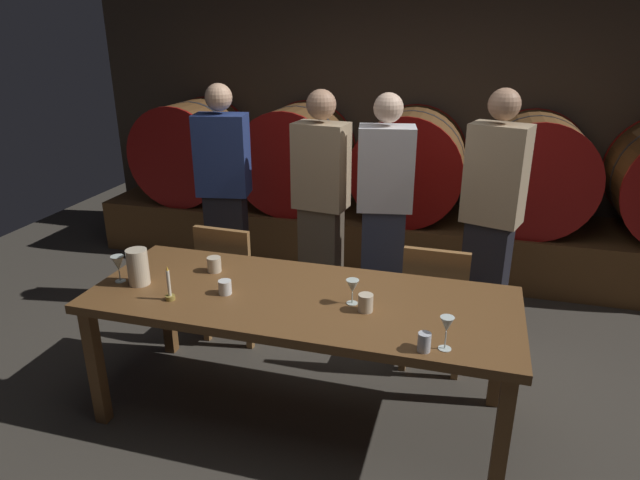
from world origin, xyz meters
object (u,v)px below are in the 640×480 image
Objects in this scene: cup_far_left at (214,264)px; wine_barrel_left at (297,157)px; cup_center_left at (225,287)px; cup_far_right at (424,342)px; cup_center_right at (366,303)px; guest_center_right at (384,215)px; candle_center at (170,291)px; wine_barrel_center at (410,164)px; guest_far_right at (491,217)px; chair_left at (231,276)px; chair_right at (435,301)px; wine_glass_center at (352,287)px; wine_glass_right at (447,326)px; wine_barrel_right at (534,172)px; wine_barrel_far_left at (193,151)px; dining_table at (301,307)px; wine_glass_left at (118,264)px; guest_center_left at (321,205)px; pitcher at (138,267)px; guest_far_left at (225,199)px.

wine_barrel_left is at bearing 95.05° from cup_far_left.
cup_center_left is 1.14m from cup_far_right.
cup_center_left is 0.84× the size of cup_center_right.
guest_center_right reaches higher than cup_far_right.
candle_center reaches higher than cup_far_right.
cup_far_right is at bearing -81.22° from wine_barrel_center.
guest_far_right is at bearing -58.37° from wine_barrel_center.
chair_left reaches higher than cup_center_left.
guest_far_right reaches higher than wine_barrel_center.
guest_far_right is 1.43m from cup_center_right.
chair_right is at bearing 34.53° from candle_center.
wine_glass_center is 0.84× the size of wine_glass_right.
wine_barrel_far_left is at bearing 180.00° from wine_barrel_right.
wine_barrel_right is at bearing -138.20° from chair_left.
cup_far_left is at bearing -131.17° from wine_barrel_right.
dining_table is 14.85× the size of wine_glass_left.
guest_center_left is (-0.91, 0.53, 0.40)m from chair_right.
guest_center_right reaches higher than wine_barrel_left.
wine_barrel_far_left is at bearing -4.38° from guest_far_right.
guest_far_left is at bearing 91.88° from pitcher.
guest_far_left is at bearing 13.29° from guest_center_left.
guest_center_right reaches higher than chair_right.
chair_right is 0.88m from cup_center_right.
cup_center_left is at bearing 89.55° from guest_center_left.
wine_barrel_right reaches higher than pitcher.
candle_center is 0.97m from wine_glass_center.
guest_far_left reaches higher than wine_barrel_right.
wine_barrel_center is 2.38m from wine_glass_center.
guest_center_right is 0.73m from guest_far_right.
wine_glass_right is (-0.19, -1.55, -0.03)m from guest_far_right.
guest_center_right reaches higher than pitcher.
dining_table is 0.80m from cup_far_right.
wine_barrel_right reaches higher than cup_far_right.
cup_center_left is at bearing -81.17° from wine_barrel_left.
wine_barrel_left is at bearing -48.11° from chair_right.
wine_glass_center is at bearing -89.74° from wine_barrel_center.
cup_center_right is (1.10, -0.75, 0.32)m from chair_left.
chair_left is at bearing 137.31° from dining_table.
wine_barrel_far_left is 2.65m from pitcher.
chair_left is 0.50× the size of guest_far_left.
dining_table is 0.40m from cup_center_right.
guest_center_right is 8.32× the size of pitcher.
wine_barrel_far_left is at bearing -27.53° from guest_center_left.
wine_barrel_right reaches higher than wine_glass_right.
wine_glass_left is at bearing -149.16° from cup_far_left.
wine_barrel_center is 6.19× the size of wine_glass_left.
guest_far_right is at bearing 34.71° from pitcher.
guest_center_left is at bearing 62.13° from pitcher.
wine_barrel_right is at bearing 54.70° from cup_center_left.
guest_center_right reaches higher than wine_barrel_right.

